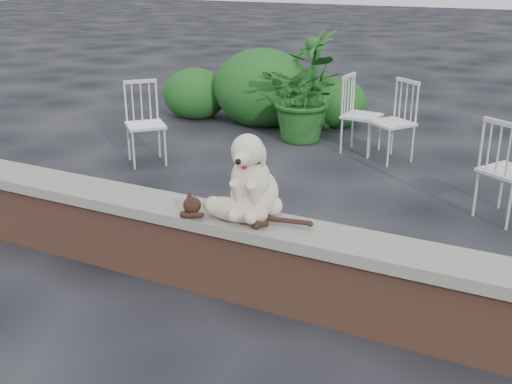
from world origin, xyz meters
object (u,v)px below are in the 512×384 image
at_px(chair_c, 509,170).
at_px(chair_a, 145,124).
at_px(chair_b, 392,121).
at_px(potted_plant_b, 314,79).
at_px(dog, 255,173).
at_px(chair_e, 362,114).
at_px(cat, 234,208).
at_px(potted_plant_a, 306,96).

bearing_deg(chair_c, chair_a, 33.22).
height_order(chair_b, potted_plant_b, potted_plant_b).
bearing_deg(dog, potted_plant_b, 100.12).
bearing_deg(potted_plant_b, chair_e, -42.31).
height_order(chair_c, chair_a, same).
bearing_deg(chair_e, chair_c, -125.20).
bearing_deg(potted_plant_b, chair_a, -114.08).
distance_m(chair_a, potted_plant_b, 2.68).
bearing_deg(chair_b, dog, -56.09).
bearing_deg(cat, chair_c, 50.29).
distance_m(cat, chair_e, 3.78).
xyz_separation_m(cat, chair_e, (-0.30, 3.76, -0.20)).
bearing_deg(chair_b, potted_plant_a, -160.58).
xyz_separation_m(chair_a, chair_e, (2.07, 1.55, 0.00)).
bearing_deg(potted_plant_b, cat, -74.64).
relative_size(dog, cat, 0.58).
bearing_deg(chair_a, chair_e, -9.62).
height_order(dog, chair_a, dog).
bearing_deg(chair_b, chair_c, -7.45).
relative_size(cat, potted_plant_b, 0.78).
height_order(chair_e, potted_plant_b, potted_plant_b).
relative_size(dog, potted_plant_b, 0.45).
height_order(dog, chair_c, dog).
relative_size(cat, chair_a, 1.12).
distance_m(chair_b, potted_plant_b, 1.78).
relative_size(chair_a, potted_plant_a, 0.80).
xyz_separation_m(chair_e, potted_plant_b, (-0.98, 0.89, 0.21)).
height_order(cat, potted_plant_a, potted_plant_a).
xyz_separation_m(cat, potted_plant_a, (-1.10, 3.92, -0.08)).
bearing_deg(chair_b, chair_e, -168.41).
distance_m(chair_c, potted_plant_b, 3.64).
height_order(cat, chair_b, chair_b).
bearing_deg(chair_e, dog, -170.89).
relative_size(potted_plant_a, potted_plant_b, 0.87).
height_order(cat, chair_c, chair_c).
bearing_deg(chair_a, chair_b, -17.52).
relative_size(chair_c, chair_e, 1.00).
bearing_deg(dog, chair_c, 49.97).
bearing_deg(chair_a, cat, -89.40).
relative_size(dog, chair_c, 0.65).
height_order(dog, chair_b, dog).
xyz_separation_m(cat, chair_b, (0.12, 3.59, -0.20)).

